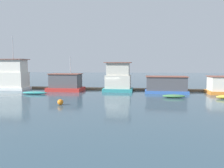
{
  "coord_description": "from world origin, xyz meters",
  "views": [
    {
      "loc": [
        5.55,
        -37.38,
        4.57
      ],
      "look_at": [
        0.0,
        -1.0,
        1.4
      ],
      "focal_mm": 35.0,
      "sensor_mm": 36.0,
      "label": 1
    }
  ],
  "objects": [
    {
      "name": "houseboat_teal",
      "position": [
        0.86,
        0.46,
        2.28
      ],
      "size": [
        5.09,
        3.67,
        5.09
      ],
      "color": "teal",
      "rests_on": "ground_plane"
    },
    {
      "name": "houseboat_red",
      "position": [
        -8.43,
        -0.41,
        1.44
      ],
      "size": [
        6.12,
        4.03,
        6.14
      ],
      "color": "red",
      "rests_on": "ground_plane"
    },
    {
      "name": "dinghy_teal",
      "position": [
        -11.74,
        -5.34,
        0.22
      ],
      "size": [
        4.05,
        1.37,
        0.44
      ],
      "color": "teal",
      "rests_on": "ground_plane"
    },
    {
      "name": "houseboat_white",
      "position": [
        -19.07,
        -0.03,
        2.66
      ],
      "size": [
        6.02,
        3.55,
        9.91
      ],
      "color": "white",
      "rests_on": "ground_plane"
    },
    {
      "name": "buoy_orange",
      "position": [
        -4.08,
        -13.73,
        0.34
      ],
      "size": [
        0.67,
        0.67,
        0.67
      ],
      "primitive_type": "sphere",
      "color": "orange",
      "rests_on": "ground_plane"
    },
    {
      "name": "mooring_post_far_left",
      "position": [
        16.48,
        1.59,
        0.8
      ],
      "size": [
        0.28,
        0.28,
        1.61
      ],
      "primitive_type": "cylinder",
      "color": "brown",
      "rests_on": "ground_plane"
    },
    {
      "name": "dock_walkway",
      "position": [
        0.0,
        2.77,
        0.15
      ],
      "size": [
        51.0,
        1.87,
        0.3
      ],
      "primitive_type": "cube",
      "color": "brown",
      "rests_on": "ground_plane"
    },
    {
      "name": "houseboat_blue",
      "position": [
        8.98,
        -0.44,
        1.35
      ],
      "size": [
        6.89,
        3.7,
        2.78
      ],
      "color": "#3866B7",
      "rests_on": "ground_plane"
    },
    {
      "name": "dinghy_green",
      "position": [
        9.59,
        -5.9,
        0.23
      ],
      "size": [
        3.27,
        1.48,
        0.46
      ],
      "color": "#47844C",
      "rests_on": "ground_plane"
    },
    {
      "name": "mooring_post_near_right",
      "position": [
        9.5,
        1.59,
        1.1
      ],
      "size": [
        0.25,
        0.25,
        2.19
      ],
      "primitive_type": "cylinder",
      "color": "brown",
      "rests_on": "ground_plane"
    },
    {
      "name": "ground_plane",
      "position": [
        0.0,
        0.0,
        0.0
      ],
      "size": [
        200.0,
        200.0,
        0.0
      ],
      "primitive_type": "plane",
      "color": "#385160"
    },
    {
      "name": "mooring_post_centre",
      "position": [
        -19.24,
        1.59,
        0.85
      ],
      "size": [
        0.3,
        0.3,
        1.69
      ],
      "primitive_type": "cylinder",
      "color": "brown",
      "rests_on": "ground_plane"
    }
  ]
}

